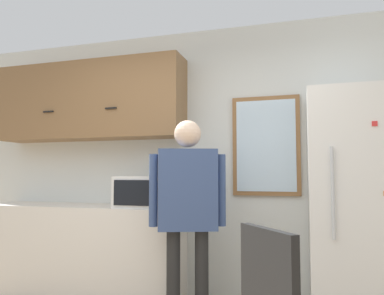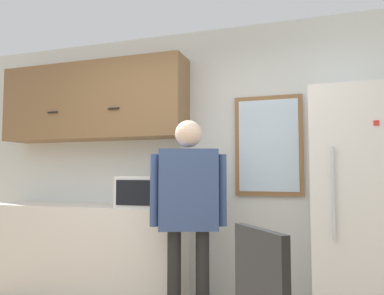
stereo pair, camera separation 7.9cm
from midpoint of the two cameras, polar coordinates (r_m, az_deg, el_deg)
The scene contains 7 objects.
back_wall at distance 3.77m, azimuth 0.83°, elevation -2.35°, with size 6.00×0.06×2.70m.
counter at distance 4.05m, azimuth -17.18°, elevation -14.92°, with size 2.06×0.57×0.92m.
upper_cabinets at distance 4.13m, azimuth -15.92°, elevation 6.75°, with size 2.06×0.38×0.80m.
microwave at distance 3.57m, azimuth -7.58°, elevation -6.71°, with size 0.52×0.42×0.29m.
person at distance 3.06m, azimuth -1.43°, elevation -7.96°, with size 0.59×0.37×1.68m.
refrigerator at distance 3.27m, azimuth 23.12°, elevation -8.77°, with size 0.72×0.73×1.90m.
window at distance 3.61m, azimuth 10.58°, elevation 0.28°, with size 0.63×0.05×0.94m.
Camera 1 is at (0.99, -1.60, 1.24)m, focal length 35.00 mm.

